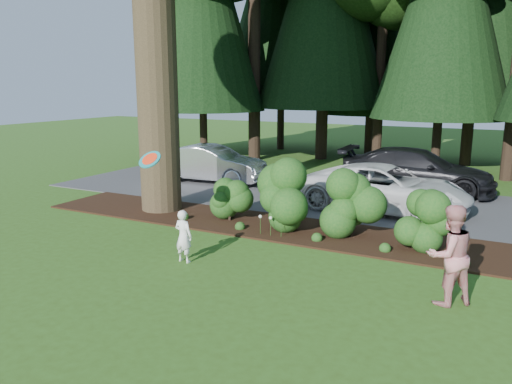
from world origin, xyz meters
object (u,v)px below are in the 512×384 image
at_px(adult, 450,255).
at_px(car_white_suv, 385,188).
at_px(car_silver_wagon, 211,164).
at_px(child, 183,236).
at_px(frisbee, 150,159).
at_px(car_dark_suv, 416,171).

bearing_deg(adult, car_white_suv, -108.73).
bearing_deg(car_white_suv, adult, -154.64).
distance_m(car_silver_wagon, car_white_suv, 7.52).
height_order(child, frisbee, frisbee).
bearing_deg(frisbee, car_silver_wagon, 112.99).
xyz_separation_m(car_silver_wagon, car_dark_suv, (7.72, 1.79, 0.05)).
xyz_separation_m(adult, frisbee, (-6.61, -0.08, 1.29)).
xyz_separation_m(car_white_suv, frisbee, (-4.02, -6.32, 1.46)).
bearing_deg(car_white_suv, frisbee, 150.42).
bearing_deg(car_white_suv, car_dark_suv, -3.29).
bearing_deg(adult, frisbee, -40.48).
bearing_deg(frisbee, adult, 0.72).
bearing_deg(child, adult, -172.58).
distance_m(car_white_suv, frisbee, 7.64).
bearing_deg(adult, car_silver_wagon, -79.24).
bearing_deg(car_white_suv, child, 159.11).
relative_size(car_dark_suv, child, 4.57).
xyz_separation_m(car_dark_suv, frisbee, (-4.38, -9.65, 1.38)).
height_order(car_dark_suv, child, car_dark_suv).
relative_size(car_dark_suv, frisbee, 9.91).
relative_size(car_silver_wagon, car_dark_suv, 0.82).
xyz_separation_m(car_dark_suv, adult, (2.22, -9.57, 0.10)).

